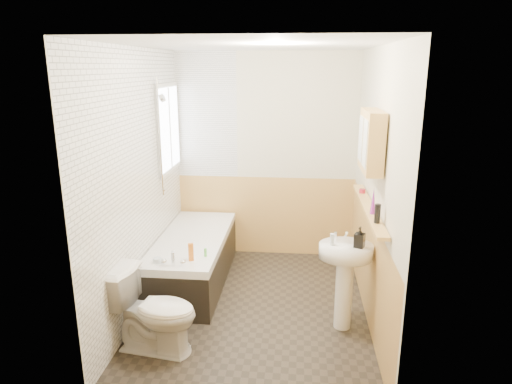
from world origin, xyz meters
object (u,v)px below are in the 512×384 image
(sink, at_px, (345,269))
(pine_shelf, at_px, (369,208))
(medicine_cabinet, at_px, (371,141))
(toilet, at_px, (154,311))
(bathtub, at_px, (193,258))

(sink, distance_m, pine_shelf, 0.59)
(pine_shelf, height_order, medicine_cabinet, medicine_cabinet)
(pine_shelf, relative_size, medicine_cabinet, 2.72)
(pine_shelf, bearing_deg, toilet, -158.98)
(bathtub, bearing_deg, pine_shelf, -18.24)
(medicine_cabinet, bearing_deg, bathtub, 159.35)
(bathtub, distance_m, pine_shelf, 2.04)
(sink, bearing_deg, pine_shelf, 42.17)
(bathtub, bearing_deg, medicine_cabinet, -20.65)
(pine_shelf, bearing_deg, bathtub, 161.76)
(toilet, height_order, sink, sink)
(sink, distance_m, medicine_cabinet, 1.15)
(pine_shelf, distance_m, medicine_cabinet, 0.62)
(toilet, distance_m, medicine_cabinet, 2.31)
(sink, relative_size, medicine_cabinet, 1.60)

